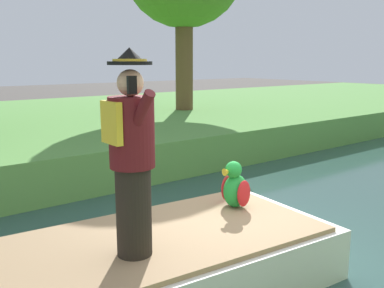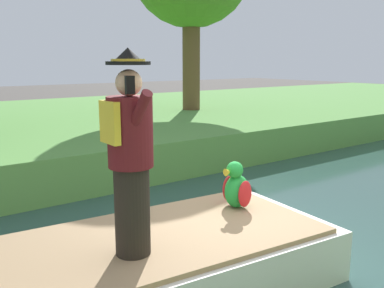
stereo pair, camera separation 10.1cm
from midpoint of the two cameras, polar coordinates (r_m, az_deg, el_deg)
ground_plane at (r=5.46m, az=7.09°, el=-15.75°), size 80.00×80.00×0.00m
canal_water at (r=5.44m, az=7.11°, el=-15.28°), size 6.47×48.00×0.10m
grass_bank_near at (r=12.86m, az=-20.84°, el=1.33°), size 11.02×48.00×0.89m
boat at (r=4.50m, az=-6.64°, el=-16.15°), size 2.17×4.35×0.61m
person_pirate at (r=3.81m, az=-7.41°, el=-1.47°), size 0.61×0.42×1.85m
parrot_plush at (r=5.21m, az=6.46°, el=-5.76°), size 0.36×0.34×0.57m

